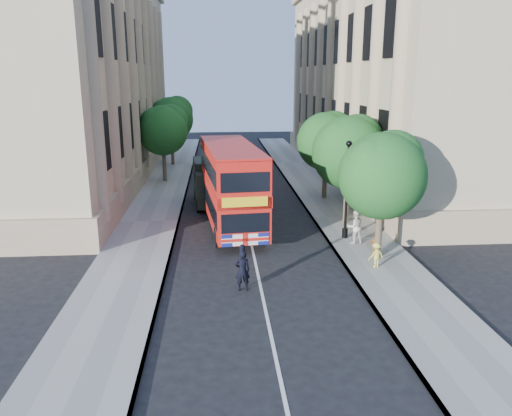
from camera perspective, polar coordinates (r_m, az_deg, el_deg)
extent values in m
plane|color=black|center=(20.65, 0.58, -9.24)|extent=(120.00, 120.00, 0.00)
cube|color=gray|center=(30.88, 9.61, -1.11)|extent=(3.50, 80.00, 0.12)
cube|color=gray|center=(30.24, -12.05, -1.57)|extent=(3.50, 80.00, 0.12)
cube|color=tan|center=(45.50, 15.96, 14.99)|extent=(12.00, 38.00, 18.00)
cube|color=tan|center=(44.47, -21.01, 14.61)|extent=(12.00, 38.00, 18.00)
cylinder|color=#473828|center=(24.07, 13.84, -2.51)|extent=(0.32, 0.32, 2.86)
sphere|color=#1B5320|center=(23.44, 14.23, 3.57)|extent=(4.00, 4.00, 4.00)
sphere|color=#1B5320|center=(23.90, 15.40, 5.29)|extent=(2.80, 2.80, 2.80)
sphere|color=#1B5320|center=(22.92, 13.36, 4.70)|extent=(2.60, 2.60, 2.60)
cylinder|color=#473828|center=(29.59, 10.29, 1.04)|extent=(0.32, 0.32, 2.99)
sphere|color=#1B5320|center=(29.08, 10.53, 6.25)|extent=(4.20, 4.20, 4.20)
sphere|color=#1B5320|center=(29.53, 11.53, 7.66)|extent=(2.94, 2.94, 2.94)
sphere|color=#1B5320|center=(28.59, 9.76, 7.25)|extent=(2.73, 2.73, 2.73)
cylinder|color=#473828|center=(35.29, 7.85, 3.28)|extent=(0.32, 0.32, 2.90)
sphere|color=#1B5320|center=(34.87, 8.00, 7.54)|extent=(4.00, 4.00, 4.00)
sphere|color=#1B5320|center=(35.32, 8.86, 8.67)|extent=(2.80, 2.80, 2.80)
sphere|color=#1B5320|center=(34.41, 7.32, 8.35)|extent=(2.60, 2.60, 2.60)
cylinder|color=#473828|center=(41.59, -10.43, 4.98)|extent=(0.32, 0.32, 2.99)
sphere|color=#1B5320|center=(41.23, -10.60, 8.70)|extent=(4.00, 4.00, 4.00)
sphere|color=#1B5320|center=(41.50, -9.76, 9.72)|extent=(2.80, 2.80, 2.80)
sphere|color=#1B5320|center=(40.93, -11.39, 9.39)|extent=(2.60, 2.60, 2.60)
cylinder|color=#473828|center=(49.45, -9.52, 6.65)|extent=(0.32, 0.32, 3.17)
sphere|color=#1B5320|center=(49.13, -9.67, 9.98)|extent=(4.20, 4.20, 4.20)
sphere|color=#1B5320|center=(49.43, -8.96, 10.87)|extent=(2.94, 2.94, 2.94)
sphere|color=#1B5320|center=(48.84, -10.32, 10.60)|extent=(2.73, 2.73, 2.73)
cylinder|color=black|center=(26.90, 10.12, -2.84)|extent=(0.30, 0.30, 0.50)
cylinder|color=black|center=(26.31, 10.34, 1.84)|extent=(0.14, 0.14, 5.00)
sphere|color=black|center=(25.88, 10.59, 7.24)|extent=(0.32, 0.32, 0.32)
cube|color=red|center=(28.42, -2.87, 2.85)|extent=(3.63, 10.16, 4.14)
cube|color=black|center=(28.62, -2.85, 1.06)|extent=(3.62, 9.54, 0.94)
cube|color=black|center=(28.21, -2.90, 4.98)|extent=(3.62, 9.54, 0.94)
cube|color=yellow|center=(23.59, -1.27, 0.71)|extent=(2.20, 0.31, 0.47)
cylinder|color=black|center=(25.44, -4.41, -3.31)|extent=(0.40, 1.07, 1.05)
cylinder|color=black|center=(25.77, 0.84, -3.03)|extent=(0.40, 1.07, 1.05)
cylinder|color=black|center=(31.95, -5.71, 0.43)|extent=(0.40, 1.07, 1.05)
cylinder|color=black|center=(32.22, -1.52, 0.62)|extent=(0.40, 1.07, 1.05)
cube|color=black|center=(32.03, -4.95, 2.15)|extent=(2.27, 2.08, 2.23)
cube|color=black|center=(31.10, -4.83, 2.27)|extent=(1.91, 0.26, 0.74)
cube|color=black|center=(34.26, -5.27, 3.34)|extent=(2.40, 3.56, 2.65)
cube|color=black|center=(33.92, -5.14, 1.02)|extent=(2.33, 5.23, 0.26)
cylinder|color=black|center=(32.11, -6.59, 0.29)|extent=(0.30, 0.86, 0.85)
cylinder|color=black|center=(32.25, -3.21, 0.43)|extent=(0.30, 0.86, 0.85)
cylinder|color=black|center=(35.50, -6.89, 1.68)|extent=(0.30, 0.86, 0.85)
cylinder|color=black|center=(35.63, -3.82, 1.81)|extent=(0.30, 0.86, 0.85)
imported|color=black|center=(20.22, -1.57, -7.17)|extent=(0.66, 0.47, 1.70)
imported|color=silver|center=(25.94, 11.23, -2.12)|extent=(0.94, 0.78, 1.74)
imported|color=orange|center=(24.62, 13.47, -4.11)|extent=(0.60, 0.34, 0.97)
imported|color=#DACD4A|center=(22.98, 13.56, -5.25)|extent=(0.84, 0.64, 1.16)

